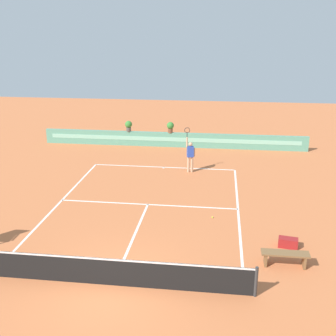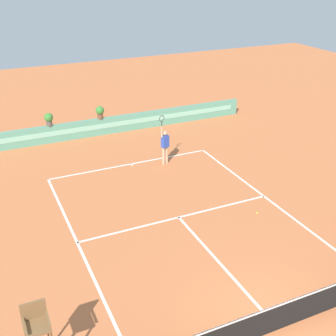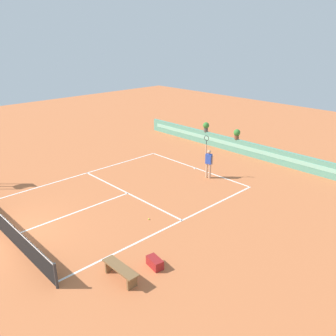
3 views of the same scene
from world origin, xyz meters
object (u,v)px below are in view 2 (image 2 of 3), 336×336
Objects in this scene: umpire_chair at (38,334)px; tennis_player at (165,144)px; tennis_ball_near_baseline at (257,213)px; potted_plant_left at (49,119)px; potted_plant_centre at (100,112)px.

tennis_player reaches higher than umpire_chair.
tennis_ball_near_baseline is (9.20, 4.06, -1.31)m from umpire_chair.
tennis_player is 6.16m from tennis_ball_near_baseline.
umpire_chair reaches higher than potted_plant_left.
potted_plant_centre and potted_plant_left have the same top height.
potted_plant_left is at bearing 118.70° from tennis_ball_near_baseline.
potted_plant_centre is at bearing 108.71° from tennis_player.
tennis_player is (7.78, 9.97, -0.29)m from umpire_chair.
tennis_player is 6.95m from potted_plant_left.
umpire_chair reaches higher than potted_plant_centre.
potted_plant_centre is (-3.17, 11.06, 1.38)m from tennis_ball_near_baseline.
tennis_player is at bearing -48.05° from potted_plant_left.
potted_plant_left is (-6.06, 11.06, 1.38)m from tennis_ball_near_baseline.
potted_plant_centre is at bearing 105.97° from tennis_ball_near_baseline.
potted_plant_left reaches higher than tennis_ball_near_baseline.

